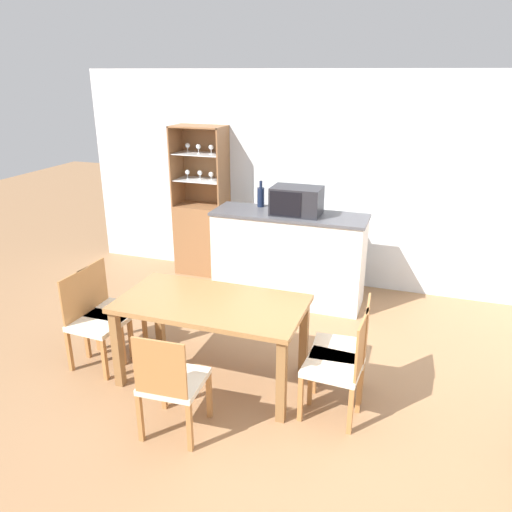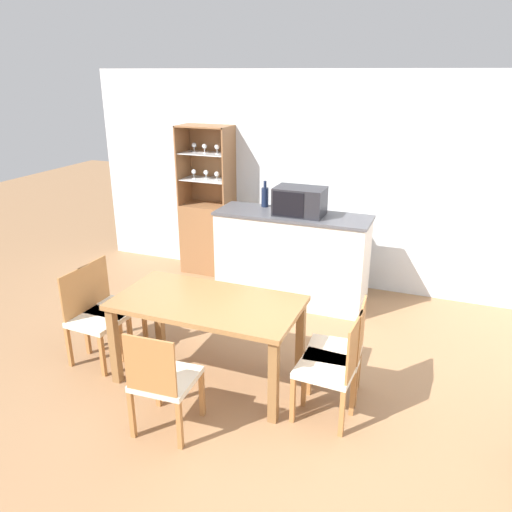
{
  "view_description": "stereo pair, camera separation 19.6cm",
  "coord_description": "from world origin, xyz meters",
  "views": [
    {
      "loc": [
        0.9,
        -3.23,
        2.53
      ],
      "look_at": [
        -0.57,
        1.05,
        0.84
      ],
      "focal_mm": 35.0,
      "sensor_mm": 36.0,
      "label": 1
    },
    {
      "loc": [
        1.09,
        -3.16,
        2.53
      ],
      "look_at": [
        -0.57,
        1.05,
        0.84
      ],
      "focal_mm": 35.0,
      "sensor_mm": 36.0,
      "label": 2
    }
  ],
  "objects": [
    {
      "name": "wine_bottle",
      "position": [
        -0.88,
        2.11,
        1.16
      ],
      "size": [
        0.08,
        0.08,
        0.3
      ],
      "color": "#141E38",
      "rests_on": "kitchen_counter"
    },
    {
      "name": "dining_chair_side_right_far",
      "position": [
        0.44,
        0.29,
        0.43
      ],
      "size": [
        0.45,
        0.45,
        0.86
      ],
      "rotation": [
        0.0,
        0.0,
        1.64
      ],
      "color": "beige",
      "rests_on": "ground_plane"
    },
    {
      "name": "dining_table",
      "position": [
        -0.66,
        0.17,
        0.64
      ],
      "size": [
        1.55,
        0.82,
        0.74
      ],
      "color": "olive",
      "rests_on": "ground_plane"
    },
    {
      "name": "kitchen_counter",
      "position": [
        -0.49,
        1.93,
        0.52
      ],
      "size": [
        1.73,
        0.57,
        1.04
      ],
      "color": "silver",
      "rests_on": "ground_plane"
    },
    {
      "name": "dining_chair_side_left_near",
      "position": [
        -1.76,
        0.05,
        0.43
      ],
      "size": [
        0.45,
        0.45,
        0.86
      ],
      "rotation": [
        0.0,
        0.0,
        -1.63
      ],
      "color": "beige",
      "rests_on": "ground_plane"
    },
    {
      "name": "display_cabinet",
      "position": [
        -1.78,
        2.41,
        0.59
      ],
      "size": [
        0.66,
        0.39,
        1.9
      ],
      "color": "brown",
      "rests_on": "ground_plane"
    },
    {
      "name": "wall_back",
      "position": [
        0.0,
        2.63,
        1.27
      ],
      "size": [
        6.8,
        0.06,
        2.55
      ],
      "color": "silver",
      "rests_on": "ground_plane"
    },
    {
      "name": "microwave",
      "position": [
        -0.41,
        1.92,
        1.19
      ],
      "size": [
        0.54,
        0.36,
        0.3
      ],
      "color": "#232328",
      "rests_on": "kitchen_counter"
    },
    {
      "name": "dining_chair_side_left_far",
      "position": [
        -1.76,
        0.29,
        0.43
      ],
      "size": [
        0.42,
        0.42,
        0.86
      ],
      "rotation": [
        0.0,
        0.0,
        -1.58
      ],
      "color": "beige",
      "rests_on": "ground_plane"
    },
    {
      "name": "ground_plane",
      "position": [
        0.0,
        0.0,
        0.0
      ],
      "size": [
        18.0,
        18.0,
        0.0
      ],
      "primitive_type": "plane",
      "color": "#936B47"
    },
    {
      "name": "dining_chair_side_right_near",
      "position": [
        0.44,
        0.04,
        0.43
      ],
      "size": [
        0.45,
        0.45,
        0.86
      ],
      "rotation": [
        0.0,
        0.0,
        1.51
      ],
      "color": "beige",
      "rests_on": "ground_plane"
    },
    {
      "name": "dining_chair_head_near",
      "position": [
        -0.66,
        -0.57,
        0.43
      ],
      "size": [
        0.45,
        0.45,
        0.86
      ],
      "rotation": [
        0.0,
        0.0,
        0.06
      ],
      "color": "beige",
      "rests_on": "ground_plane"
    }
  ]
}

